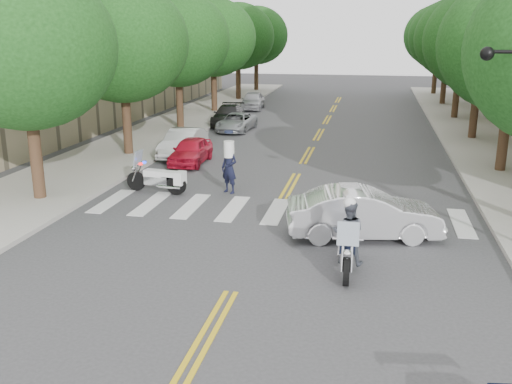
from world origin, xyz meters
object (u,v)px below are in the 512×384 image
(motorcycle_parked, at_px, (161,179))
(officer_standing, at_px, (229,168))
(convertible, at_px, (364,214))
(motorcycle_police, at_px, (348,238))

(motorcycle_parked, xyz_separation_m, officer_standing, (2.59, 0.57, 0.42))
(officer_standing, bearing_deg, convertible, -9.81)
(motorcycle_police, relative_size, convertible, 0.54)
(motorcycle_police, height_order, motorcycle_parked, motorcycle_police)
(convertible, bearing_deg, motorcycle_parked, 54.83)
(motorcycle_parked, bearing_deg, motorcycle_police, -120.62)
(officer_standing, height_order, convertible, officer_standing)
(motorcycle_police, bearing_deg, officer_standing, -55.18)
(motorcycle_police, relative_size, officer_standing, 1.26)
(motorcycle_police, xyz_separation_m, motorcycle_parked, (-7.45, 5.98, -0.33))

